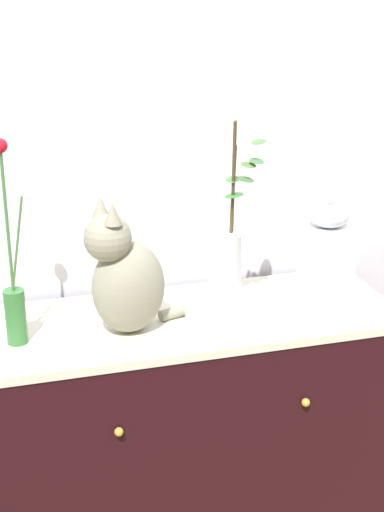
% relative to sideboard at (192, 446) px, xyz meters
% --- Properties ---
extents(wall_back, '(4.40, 0.08, 2.60)m').
position_rel_sideboard_xyz_m(wall_back, '(0.00, 0.30, 0.86)').
color(wall_back, silver).
rests_on(wall_back, ground_plane).
extents(sideboard, '(1.18, 0.47, 0.88)m').
position_rel_sideboard_xyz_m(sideboard, '(0.00, 0.00, 0.00)').
color(sideboard, black).
rests_on(sideboard, ground_plane).
extents(cat_sitting, '(0.41, 0.22, 0.38)m').
position_rel_sideboard_xyz_m(cat_sitting, '(-0.20, -0.05, 0.60)').
color(cat_sitting, gray).
rests_on(cat_sitting, sideboard).
extents(vase_slim_green, '(0.07, 0.05, 0.54)m').
position_rel_sideboard_xyz_m(vase_slim_green, '(-0.49, -0.04, 0.57)').
color(vase_slim_green, '#326E33').
rests_on(vase_slim_green, sideboard).
extents(bowl_porcelain, '(0.22, 0.22, 0.06)m').
position_rel_sideboard_xyz_m(bowl_porcelain, '(0.08, -0.06, 0.47)').
color(bowl_porcelain, white).
rests_on(bowl_porcelain, sideboard).
extents(vase_glass_clear, '(0.16, 0.11, 0.51)m').
position_rel_sideboard_xyz_m(vase_glass_clear, '(0.08, -0.06, 0.62)').
color(vase_glass_clear, silver).
rests_on(vase_glass_clear, bowl_porcelain).
extents(jar_lidded_porcelain, '(0.12, 0.12, 0.35)m').
position_rel_sideboard_xyz_m(jar_lidded_porcelain, '(0.36, -0.09, 0.60)').
color(jar_lidded_porcelain, white).
rests_on(jar_lidded_porcelain, sideboard).
extents(candle_pillar, '(0.05, 0.05, 0.14)m').
position_rel_sideboard_xyz_m(candle_pillar, '(0.41, 0.05, 0.51)').
color(candle_pillar, beige).
rests_on(candle_pillar, sideboard).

